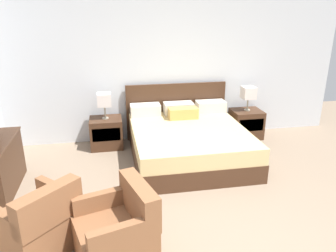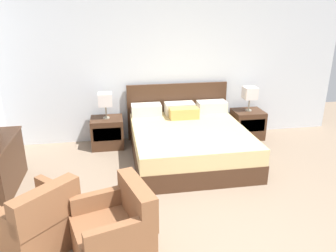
# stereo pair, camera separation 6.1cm
# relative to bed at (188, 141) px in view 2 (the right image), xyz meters

# --- Properties ---
(wall_back) EXTENTS (6.69, 0.06, 2.75)m
(wall_back) POSITION_rel_bed_xyz_m (-0.28, 1.00, 1.08)
(wall_back) COLOR silver
(wall_back) RESTS_ON ground
(bed) EXTENTS (1.84, 2.00, 1.03)m
(bed) POSITION_rel_bed_xyz_m (0.00, 0.00, 0.00)
(bed) COLOR #422819
(bed) RESTS_ON ground
(nightstand_left) EXTENTS (0.55, 0.48, 0.52)m
(nightstand_left) POSITION_rel_bed_xyz_m (-1.29, 0.68, -0.03)
(nightstand_left) COLOR #422819
(nightstand_left) RESTS_ON ground
(nightstand_right) EXTENTS (0.55, 0.48, 0.52)m
(nightstand_right) POSITION_rel_bed_xyz_m (1.29, 0.68, -0.03)
(nightstand_right) COLOR #422819
(nightstand_right) RESTS_ON ground
(table_lamp_left) EXTENTS (0.23, 0.23, 0.45)m
(table_lamp_left) POSITION_rel_bed_xyz_m (-1.29, 0.68, 0.56)
(table_lamp_left) COLOR gray
(table_lamp_left) RESTS_ON nightstand_left
(table_lamp_right) EXTENTS (0.23, 0.23, 0.45)m
(table_lamp_right) POSITION_rel_bed_xyz_m (1.29, 0.68, 0.56)
(table_lamp_right) COLOR gray
(table_lamp_right) RESTS_ON nightstand_right
(armchair_by_window) EXTENTS (0.97, 0.97, 0.76)m
(armchair_by_window) POSITION_rel_bed_xyz_m (-1.98, -1.84, -0.01)
(armchair_by_window) COLOR brown
(armchair_by_window) RESTS_ON ground
(armchair_companion) EXTENTS (0.85, 0.85, 0.76)m
(armchair_companion) POSITION_rel_bed_xyz_m (-1.20, -2.10, -0.01)
(armchair_companion) COLOR brown
(armchair_companion) RESTS_ON ground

